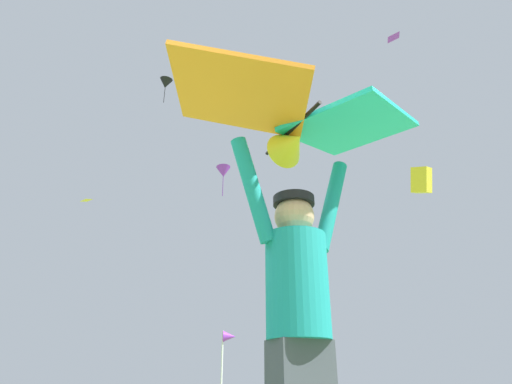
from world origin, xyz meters
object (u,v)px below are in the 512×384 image
object	(u,v)px
distant_kite_black_mid_left	(166,84)
distant_kite_yellow_overhead_distant	(86,200)
marker_flag	(228,342)
distant_kite_yellow_high_left	(421,180)
distant_kite_orange_low_right	(323,120)
distant_kite_purple_low_left	(393,37)
distant_kite_purple_mid_right	(223,172)
kite_flyer_person	(298,316)
held_stunt_kite	(297,120)

from	to	relation	value
distant_kite_black_mid_left	distant_kite_yellow_overhead_distant	size ratio (longest dim) A/B	2.51
distant_kite_black_mid_left	marker_flag	bearing A→B (deg)	-76.22
distant_kite_yellow_high_left	distant_kite_orange_low_right	size ratio (longest dim) A/B	1.23
distant_kite_purple_low_left	distant_kite_orange_low_right	distance (m)	11.00
distant_kite_yellow_overhead_distant	distant_kite_purple_mid_right	world-z (taller)	distant_kite_purple_mid_right
distant_kite_orange_low_right	marker_flag	xyz separation A→B (m)	(-8.52, -17.15, -17.90)
kite_flyer_person	held_stunt_kite	size ratio (longest dim) A/B	1.14
distant_kite_yellow_high_left	distant_kite_black_mid_left	bearing A→B (deg)	154.39
distant_kite_purple_low_left	distant_kite_purple_mid_right	bearing A→B (deg)	124.09
distant_kite_yellow_high_left	distant_kite_orange_low_right	xyz separation A→B (m)	(-1.12, 10.07, 9.91)
held_stunt_kite	distant_kite_purple_low_left	distance (m)	22.72
kite_flyer_person	distant_kite_orange_low_right	xyz separation A→B (m)	(8.85, 24.63, 18.43)
distant_kite_black_mid_left	distant_kite_purple_mid_right	size ratio (longest dim) A/B	0.81
distant_kite_black_mid_left	marker_flag	distance (m)	21.76
distant_kite_purple_mid_right	distant_kite_purple_low_left	bearing A→B (deg)	-55.91
distant_kite_purple_low_left	distant_kite_purple_mid_right	xyz separation A→B (m)	(-7.97, 11.77, -2.77)
distant_kite_purple_mid_right	distant_kite_orange_low_right	size ratio (longest dim) A/B	1.92
distant_kite_purple_mid_right	distant_kite_orange_low_right	world-z (taller)	distant_kite_orange_low_right
distant_kite_yellow_overhead_distant	held_stunt_kite	bearing A→B (deg)	-73.31
held_stunt_kite	distant_kite_yellow_overhead_distant	distance (m)	31.83
distant_kite_yellow_overhead_distant	marker_flag	size ratio (longest dim) A/B	0.45
distant_kite_purple_low_left	distant_kite_purple_mid_right	distance (m)	14.48
distant_kite_purple_low_left	distant_kite_yellow_high_left	size ratio (longest dim) A/B	0.55
distant_kite_purple_low_left	marker_flag	world-z (taller)	distant_kite_purple_low_left
kite_flyer_person	distant_kite_yellow_overhead_distant	distance (m)	32.19
distant_kite_purple_mid_right	marker_flag	distance (m)	22.47
kite_flyer_person	distant_kite_purple_mid_right	size ratio (longest dim) A/B	0.82
distant_kite_black_mid_left	distant_kite_yellow_high_left	world-z (taller)	distant_kite_black_mid_left
distant_kite_purple_mid_right	distant_kite_yellow_high_left	size ratio (longest dim) A/B	1.57
kite_flyer_person	distant_kite_purple_low_left	distance (m)	23.50
held_stunt_kite	distant_kite_yellow_high_left	size ratio (longest dim) A/B	1.14
distant_kite_purple_low_left	distant_kite_yellow_high_left	bearing A→B (deg)	49.56
distant_kite_purple_mid_right	distant_kite_orange_low_right	distance (m)	8.85
held_stunt_kite	distant_kite_purple_low_left	bearing A→B (deg)	56.15
marker_flag	held_stunt_kite	bearing A→B (deg)	-92.36
distant_kite_purple_low_left	distant_kite_orange_low_right	size ratio (longest dim) A/B	0.68
distant_kite_orange_low_right	marker_flag	size ratio (longest dim) A/B	0.72
kite_flyer_person	marker_flag	distance (m)	7.50
distant_kite_black_mid_left	distant_kite_orange_low_right	bearing A→B (deg)	18.31
distant_kite_yellow_overhead_distant	distant_kite_yellow_high_left	world-z (taller)	distant_kite_yellow_overhead_distant
distant_kite_purple_low_left	marker_flag	xyz separation A→B (m)	(-8.99, -6.32, -16.06)
held_stunt_kite	distant_kite_black_mid_left	distance (m)	26.59
held_stunt_kite	distant_kite_black_mid_left	xyz separation A→B (m)	(-2.94, 20.80, 16.30)
kite_flyer_person	distant_kite_yellow_overhead_distant	bearing A→B (deg)	106.69
kite_flyer_person	held_stunt_kite	bearing A→B (deg)	-72.94
distant_kite_black_mid_left	distant_kite_purple_mid_right	xyz separation A→B (m)	(4.27, 4.83, -3.65)
distant_kite_black_mid_left	distant_kite_yellow_overhead_distant	world-z (taller)	distant_kite_black_mid_left
distant_kite_yellow_high_left	marker_flag	xyz separation A→B (m)	(-9.64, -7.08, -7.99)
held_stunt_kite	kite_flyer_person	bearing A→B (deg)	107.06
kite_flyer_person	distant_kite_yellow_overhead_distant	xyz separation A→B (m)	(-8.55, 28.52, 12.22)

